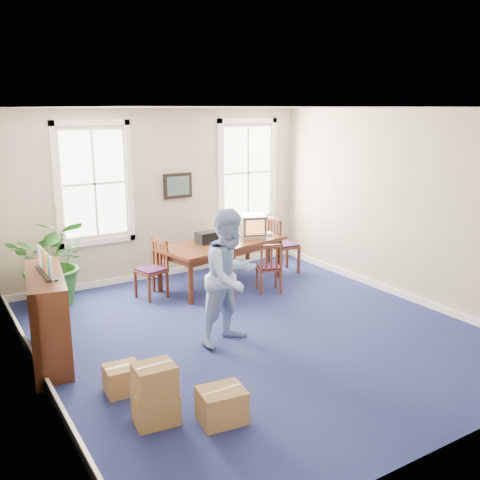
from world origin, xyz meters
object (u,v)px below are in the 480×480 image
chair_near_left (221,278)px  crt_tv (253,226)px  potted_plant (55,262)px  conference_table (222,263)px  cardboard_boxes (167,384)px  man (231,277)px  credenza (48,314)px

chair_near_left → crt_tv: bearing=-141.9°
chair_near_left → potted_plant: (-2.40, 1.29, 0.33)m
conference_table → cardboard_boxes: conference_table is taller
potted_plant → chair_near_left: bearing=-28.2°
chair_near_left → man: man is taller
credenza → cardboard_boxes: 2.16m
crt_tv → chair_near_left: bearing=-123.1°
crt_tv → cardboard_boxes: 4.95m
potted_plant → cardboard_boxes: size_ratio=1.26×
potted_plant → man: bearing=-57.8°
chair_near_left → credenza: (-2.95, -0.68, 0.19)m
credenza → potted_plant: potted_plant is taller
chair_near_left → conference_table: bearing=-118.9°
conference_table → chair_near_left: chair_near_left is taller
chair_near_left → man: (-0.67, -1.46, 0.53)m
conference_table → potted_plant: bearing=158.8°
man → credenza: size_ratio=1.22×
conference_table → potted_plant: potted_plant is taller
conference_table → crt_tv: (0.71, 0.05, 0.61)m
credenza → chair_near_left: bearing=22.4°
potted_plant → cardboard_boxes: 4.00m
chair_near_left → credenza: bearing=15.1°
conference_table → chair_near_left: size_ratio=2.85×
conference_table → potted_plant: 2.95m
conference_table → man: size_ratio=1.26×
crt_tv → cardboard_boxes: (-3.38, -3.55, -0.68)m
crt_tv → man: (-1.87, -2.33, -0.07)m
chair_near_left → potted_plant: bearing=-26.1°
chair_near_left → man: size_ratio=0.44×
potted_plant → credenza: bearing=-105.5°
conference_table → man: (-1.16, -2.27, 0.54)m
potted_plant → cardboard_boxes: (0.22, -3.97, -0.41)m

